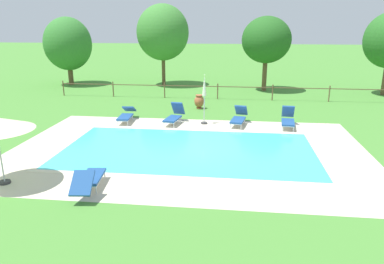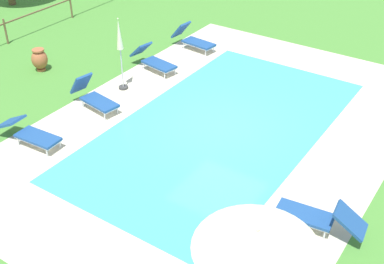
{
  "view_description": "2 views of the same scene",
  "coord_description": "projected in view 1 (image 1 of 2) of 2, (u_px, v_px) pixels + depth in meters",
  "views": [
    {
      "loc": [
        1.8,
        -13.88,
        4.9
      ],
      "look_at": [
        0.09,
        0.5,
        0.6
      ],
      "focal_mm": 34.33,
      "sensor_mm": 36.0,
      "label": 1
    },
    {
      "loc": [
        -11.19,
        -6.49,
        8.17
      ],
      "look_at": [
        -1.47,
        0.05,
        0.61
      ],
      "focal_mm": 47.58,
      "sensor_mm": 36.0,
      "label": 2
    }
  ],
  "objects": [
    {
      "name": "tree_far_west",
      "position": [
        163.0,
        33.0,
        29.16
      ],
      "size": [
        4.15,
        4.15,
        6.4
      ],
      "color": "brown",
      "rests_on": "ground"
    },
    {
      "name": "pool_deck_paving",
      "position": [
        188.0,
        150.0,
        14.81
      ],
      "size": [
        14.25,
        9.65,
        0.01
      ],
      "primitive_type": "cube",
      "color": "beige",
      "rests_on": "ground"
    },
    {
      "name": "ground_plane",
      "position": [
        188.0,
        150.0,
        14.81
      ],
      "size": [
        160.0,
        160.0,
        0.0
      ],
      "primitive_type": "plane",
      "color": "#478433"
    },
    {
      "name": "perimeter_fence",
      "position": [
        218.0,
        89.0,
        24.49
      ],
      "size": [
        21.75,
        0.08,
        1.05
      ],
      "color": "brown",
      "rests_on": "ground"
    },
    {
      "name": "tree_east_mid",
      "position": [
        68.0,
        44.0,
        29.64
      ],
      "size": [
        3.81,
        3.81,
        5.42
      ],
      "color": "brown",
      "rests_on": "ground"
    },
    {
      "name": "sun_lounger_north_mid",
      "position": [
        126.0,
        115.0,
        18.98
      ],
      "size": [
        0.73,
        2.1,
        0.72
      ],
      "color": "navy",
      "rests_on": "ground"
    },
    {
      "name": "sun_lounger_north_end",
      "position": [
        89.0,
        179.0,
        11.13
      ],
      "size": [
        0.82,
        2.07,
        0.82
      ],
      "color": "navy",
      "rests_on": "ground"
    },
    {
      "name": "patio_umbrella_closed_row_west",
      "position": [
        204.0,
        92.0,
        18.16
      ],
      "size": [
        0.32,
        0.32,
        2.51
      ],
      "color": "#383838",
      "rests_on": "ground"
    },
    {
      "name": "pool_coping_rim",
      "position": [
        188.0,
        149.0,
        14.81
      ],
      "size": [
        10.51,
        5.91,
        0.01
      ],
      "color": "beige",
      "rests_on": "ground"
    },
    {
      "name": "sun_lounger_north_far",
      "position": [
        174.0,
        116.0,
        18.58
      ],
      "size": [
        0.89,
        1.89,
        1.02
      ],
      "color": "navy",
      "rests_on": "ground"
    },
    {
      "name": "terracotta_urn_near_fence",
      "position": [
        199.0,
        101.0,
        21.81
      ],
      "size": [
        0.57,
        0.57,
        0.83
      ],
      "color": "#A85B38",
      "rests_on": "ground"
    },
    {
      "name": "sun_lounger_north_near_steps",
      "position": [
        239.0,
        117.0,
        18.35
      ],
      "size": [
        0.92,
        2.02,
        0.91
      ],
      "color": "navy",
      "rests_on": "ground"
    },
    {
      "name": "tree_west_mid",
      "position": [
        266.0,
        40.0,
        26.82
      ],
      "size": [
        3.6,
        3.6,
        5.43
      ],
      "color": "brown",
      "rests_on": "ground"
    },
    {
      "name": "swimming_pool_water",
      "position": [
        188.0,
        150.0,
        14.81
      ],
      "size": [
        10.03,
        5.43,
        0.01
      ],
      "primitive_type": "cube",
      "color": "#42CCD6",
      "rests_on": "ground"
    },
    {
      "name": "sun_lounger_south_near_corner",
      "position": [
        288.0,
        119.0,
        17.94
      ],
      "size": [
        0.8,
        1.92,
        0.98
      ],
      "color": "navy",
      "rests_on": "ground"
    }
  ]
}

